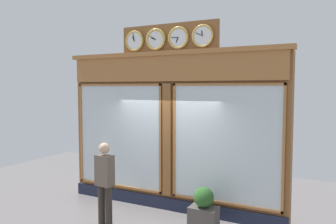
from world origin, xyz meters
name	(u,v)px	position (x,y,z in m)	size (l,w,h in m)	color
shop_facade	(170,129)	(0.00, -0.12, 1.85)	(5.36, 0.42, 4.20)	brown
pedestrian	(105,180)	(0.73, 1.36, 0.93)	(0.38, 0.26, 1.69)	#312A24
planter_box	(204,218)	(-1.10, 0.60, 0.22)	(0.56, 0.36, 0.43)	#4C4742
planter_shrub	(204,197)	(-1.10, 0.60, 0.63)	(0.40, 0.40, 0.40)	#285623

